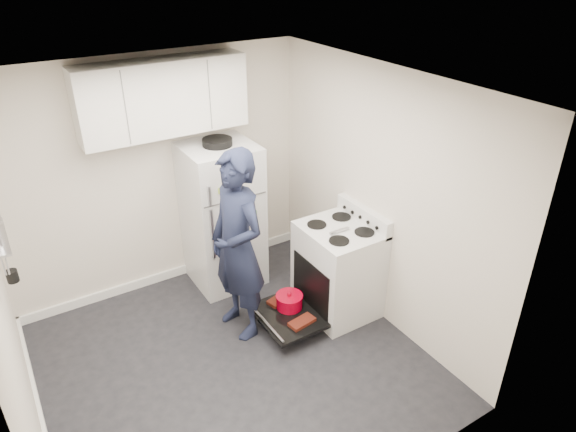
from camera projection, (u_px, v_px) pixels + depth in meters
room at (221, 250)px, 4.11m from camera, size 3.21×3.21×2.51m
electric_range at (337, 271)px, 5.15m from camera, size 0.66×0.76×1.10m
open_oven_door at (288, 310)px, 5.06m from camera, size 0.55×0.70×0.22m
refrigerator at (222, 215)px, 5.48m from camera, size 0.72×0.74×1.66m
upper_cabinets at (163, 97)px, 4.79m from camera, size 1.60×0.33×0.70m
person at (237, 247)px, 4.68m from camera, size 0.53×0.73×1.86m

